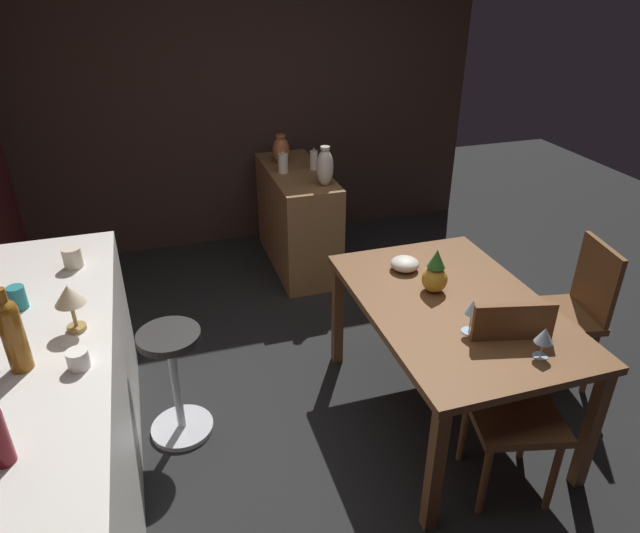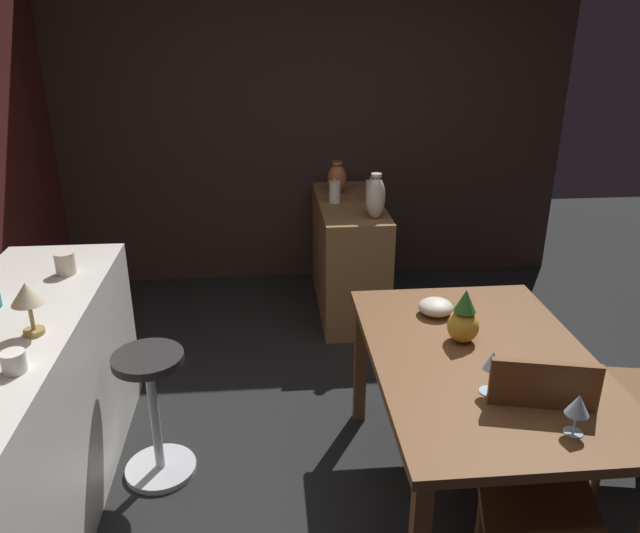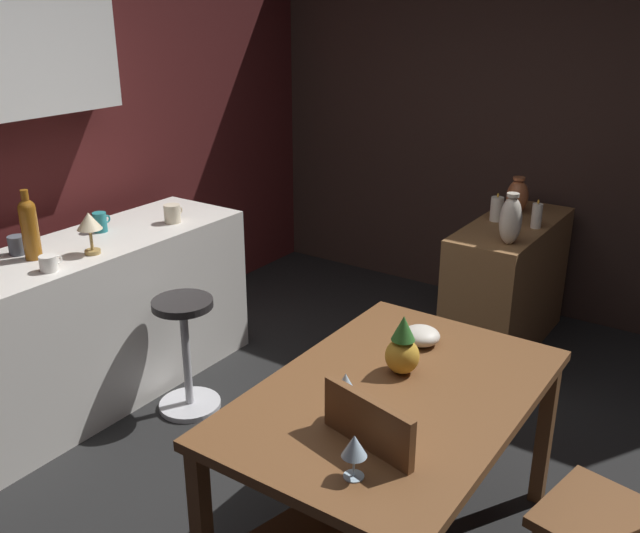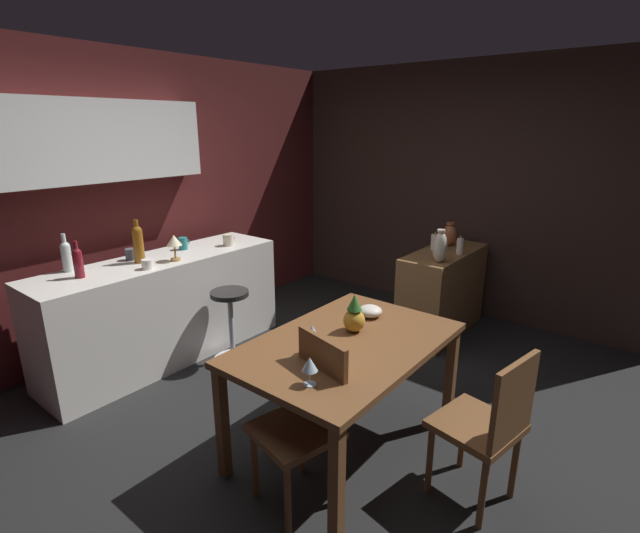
{
  "view_description": "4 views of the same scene",
  "coord_description": "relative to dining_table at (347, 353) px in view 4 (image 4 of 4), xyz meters",
  "views": [
    {
      "loc": [
        -2.3,
        1.0,
        2.28
      ],
      "look_at": [
        0.17,
        0.23,
        0.88
      ],
      "focal_mm": 31.88,
      "sensor_mm": 36.0,
      "label": 1
    },
    {
      "loc": [
        -2.3,
        0.47,
        2.06
      ],
      "look_at": [
        0.25,
        0.25,
        1.0
      ],
      "focal_mm": 34.77,
      "sensor_mm": 36.0,
      "label": 2
    },
    {
      "loc": [
        -2.18,
        -1.44,
        2.11
      ],
      "look_at": [
        0.33,
        0.28,
        0.94
      ],
      "focal_mm": 39.21,
      "sensor_mm": 36.0,
      "label": 3
    },
    {
      "loc": [
        -2.22,
        -1.83,
        1.97
      ],
      "look_at": [
        0.33,
        0.2,
        0.97
      ],
      "focal_mm": 26.02,
      "sensor_mm": 36.0,
      "label": 4
    }
  ],
  "objects": [
    {
      "name": "wine_bottle_clear",
      "position": [
        -0.62,
        2.17,
        0.37
      ],
      "size": [
        0.07,
        0.07,
        0.29
      ],
      "color": "silver",
      "rests_on": "kitchen_counter"
    },
    {
      "name": "dining_table",
      "position": [
        0.0,
        0.0,
        0.0
      ],
      "size": [
        1.38,
        0.91,
        0.74
      ],
      "color": "brown",
      "rests_on": "ground_plane"
    },
    {
      "name": "bar_stool",
      "position": [
        0.31,
        1.42,
        -0.31
      ],
      "size": [
        0.34,
        0.34,
        0.64
      ],
      "color": "#262323",
      "rests_on": "ground_plane"
    },
    {
      "name": "wine_glass_left",
      "position": [
        -0.51,
        -0.14,
        0.19
      ],
      "size": [
        0.08,
        0.08,
        0.15
      ],
      "color": "silver",
      "rests_on": "dining_table"
    },
    {
      "name": "vase_ceramic_ivory",
      "position": [
        1.63,
        0.17,
        0.3
      ],
      "size": [
        0.12,
        0.12,
        0.29
      ],
      "color": "beige",
      "rests_on": "sideboard_cabinet"
    },
    {
      "name": "vase_copper",
      "position": [
        2.24,
        0.35,
        0.27
      ],
      "size": [
        0.14,
        0.14,
        0.24
      ],
      "color": "#B26038",
      "rests_on": "sideboard_cabinet"
    },
    {
      "name": "chair_by_doorway",
      "position": [
        0.09,
        -0.84,
        -0.17
      ],
      "size": [
        0.47,
        0.47,
        0.9
      ],
      "color": "brown",
      "rests_on": "ground_plane"
    },
    {
      "name": "chair_near_window",
      "position": [
        -0.46,
        -0.07,
        -0.16
      ],
      "size": [
        0.48,
        0.48,
        0.92
      ],
      "color": "brown",
      "rests_on": "ground_plane"
    },
    {
      "name": "cup_cream",
      "position": [
        0.67,
        1.83,
        0.29
      ],
      "size": [
        0.13,
        0.09,
        0.11
      ],
      "color": "beige",
      "rests_on": "kitchen_counter"
    },
    {
      "name": "pineapple_centerpiece",
      "position": [
        0.14,
        0.05,
        0.18
      ],
      "size": [
        0.13,
        0.13,
        0.24
      ],
      "color": "gold",
      "rests_on": "dining_table"
    },
    {
      "name": "wall_kitchen_back",
      "position": [
        0.1,
        2.47,
        0.75
      ],
      "size": [
        5.2,
        0.33,
        2.6
      ],
      "color": "#4C1919",
      "rests_on": "ground_plane"
    },
    {
      "name": "cup_teal",
      "position": [
        0.33,
        2.03,
        0.3
      ],
      "size": [
        0.11,
        0.08,
        0.11
      ],
      "color": "teal",
      "rests_on": "kitchen_counter"
    },
    {
      "name": "kitchen_counter",
      "position": [
        0.02,
        1.94,
        -0.21
      ],
      "size": [
        2.1,
        0.6,
        0.9
      ],
      "primitive_type": "cube",
      "color": "silver",
      "rests_on": "ground_plane"
    },
    {
      "name": "ground_plane",
      "position": [
        0.16,
        0.39,
        -0.66
      ],
      "size": [
        9.0,
        9.0,
        0.0
      ],
      "primitive_type": "plane",
      "color": "black"
    },
    {
      "name": "fruit_bowl",
      "position": [
        0.4,
        0.1,
        0.12
      ],
      "size": [
        0.16,
        0.16,
        0.07
      ],
      "primitive_type": "ellipsoid",
      "color": "beige",
      "rests_on": "dining_table"
    },
    {
      "name": "sideboard_cabinet",
      "position": [
        2.01,
        0.28,
        -0.25
      ],
      "size": [
        1.1,
        0.44,
        0.82
      ],
      "primitive_type": "cube",
      "color": "olive",
      "rests_on": "ground_plane"
    },
    {
      "name": "pillar_candle_short",
      "position": [
        2.01,
        0.39,
        0.24
      ],
      "size": [
        0.08,
        0.08,
        0.18
      ],
      "color": "white",
      "rests_on": "sideboard_cabinet"
    },
    {
      "name": "counter_lamp",
      "position": [
        0.07,
        1.78,
        0.4
      ],
      "size": [
        0.13,
        0.13,
        0.22
      ],
      "color": "#A58447",
      "rests_on": "kitchen_counter"
    },
    {
      "name": "cup_slate",
      "position": [
        -0.15,
        2.08,
        0.29
      ],
      "size": [
        0.12,
        0.09,
        0.1
      ],
      "color": "#515660",
      "rests_on": "kitchen_counter"
    },
    {
      "name": "pillar_candle_tall",
      "position": [
        2.01,
        0.14,
        0.24
      ],
      "size": [
        0.06,
        0.06,
        0.17
      ],
      "color": "white",
      "rests_on": "sideboard_cabinet"
    },
    {
      "name": "wine_bottle_amber",
      "position": [
        -0.15,
        1.96,
        0.41
      ],
      "size": [
        0.08,
        0.08,
        0.35
      ],
      "color": "#8C5114",
      "rests_on": "kitchen_counter"
    },
    {
      "name": "wine_bottle_ruby",
      "position": [
        -0.63,
        1.95,
        0.37
      ],
      "size": [
        0.07,
        0.07,
        0.27
      ],
      "color": "maroon",
      "rests_on": "kitchen_counter"
    },
    {
      "name": "cup_white",
      "position": [
        -0.21,
        1.75,
        0.28
      ],
      "size": [
        0.12,
        0.08,
        0.08
      ],
      "color": "white",
      "rests_on": "kitchen_counter"
    },
    {
      "name": "wine_glass_right",
      "position": [
        -0.25,
        0.06,
        0.21
      ],
      "size": [
        0.08,
        0.08,
        0.17
      ],
      "color": "silver",
      "rests_on": "dining_table"
    },
    {
      "name": "wall_side_right",
      "position": [
        2.71,
        0.69,
        0.64
      ],
      "size": [
        0.1,
        4.4,
        2.6
      ],
      "primitive_type": "cube",
      "color": "#33231E",
      "rests_on": "ground_plane"
    }
  ]
}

